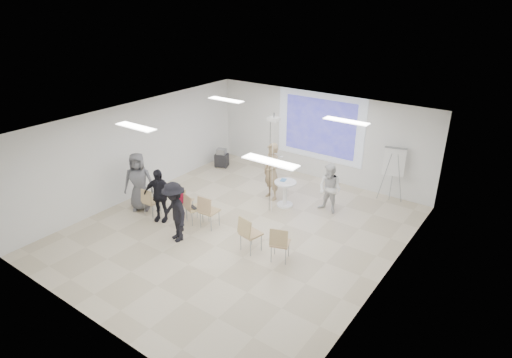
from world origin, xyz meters
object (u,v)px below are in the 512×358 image
Objects in this scene: chair_center at (207,209)px; audience_mid at (174,208)px; pedestal_table at (285,192)px; chair_left_mid at (182,199)px; audience_left at (159,192)px; audience_outer at (138,178)px; chair_right_far at (280,242)px; player_right at (330,186)px; chair_far_left at (150,200)px; chair_left_inner at (192,206)px; av_cart at (222,158)px; laptop at (195,207)px; flipchart_easel at (394,162)px; chair_right_inner at (248,232)px; player_left at (272,168)px.

audience_mid is at bearing -109.30° from chair_center.
pedestal_table is 0.87× the size of chair_left_mid.
audience_left is at bearing -165.82° from chair_center.
audience_mid is at bearing -52.61° from audience_outer.
audience_left is at bearing 177.31° from audience_mid.
chair_left_mid is 1.00× the size of chair_right_far.
chair_far_left is at bearing -134.11° from player_right.
chair_left_inner reaches higher than chair_far_left.
chair_left_inner is 0.56m from chair_center.
av_cart is at bearing 56.78° from audience_outer.
audience_mid is (0.29, -0.90, 0.41)m from chair_left_inner.
chair_left_mid is 1.35× the size of av_cart.
av_cart is (-2.60, 3.69, -0.25)m from chair_center.
laptop is 0.18× the size of audience_left.
flipchart_easel reaches higher than chair_far_left.
chair_right_inner reaches higher than chair_far_left.
chair_right_far is 4.89m from audience_outer.
player_left is at bearing 51.45° from chair_far_left.
player_right is 2.37× the size of av_cart.
audience_left is 4.35m from av_cart.
flipchart_easel is at bearing 52.41° from player_left.
chair_left_inner is at bearing -82.43° from av_cart.
chair_far_left is at bearing -165.31° from chair_right_inner.
laptop is at bearing 171.22° from chair_center.
chair_left_inner is at bearing -174.68° from chair_right_inner.
chair_far_left is at bearing -50.27° from audience_outer.
chair_right_far is 2.86m from audience_mid.
player_left reaches higher than laptop.
chair_left_mid is 0.97× the size of chair_right_inner.
flipchart_easel is at bearing 63.04° from player_right.
player_left reaches higher than audience_left.
audience_outer reaches higher than chair_right_far.
chair_left_mid is at bearing -131.39° from pedestal_table.
pedestal_table is 0.50× the size of player_right.
chair_left_mid reaches higher than chair_left_inner.
flipchart_easel is at bearing 81.11° from chair_right_inner.
av_cart is at bearing 148.54° from chair_right_inner.
chair_right_inner reaches higher than chair_right_far.
av_cart is at bearing 176.94° from player_right.
audience_left reaches higher than player_right.
audience_mid reaches higher than chair_right_inner.
chair_right_far is (0.20, -3.01, -0.27)m from player_right.
audience_mid reaches higher than chair_left_inner.
player_right reaches higher than av_cart.
chair_left_mid is 0.49m from chair_left_inner.
audience_outer is at bearing -174.97° from chair_left_mid.
av_cart is at bearing 98.10° from chair_far_left.
audience_mid is (-1.28, -3.33, 0.47)m from pedestal_table.
audience_mid is (-0.27, -0.95, 0.36)m from chair_center.
audience_outer is 1.13× the size of flipchart_easel.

